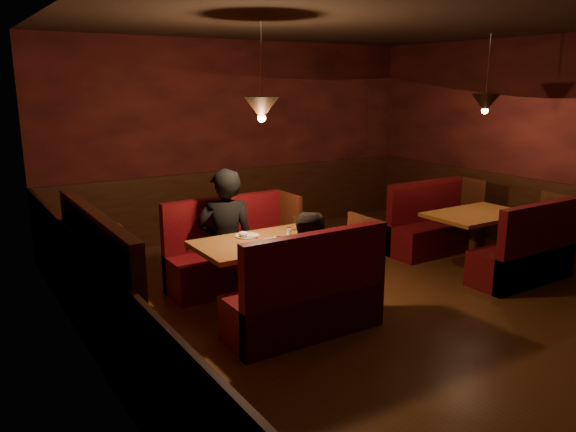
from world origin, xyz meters
TOP-DOWN VIEW (x-y plane):
  - room at (-0.28, 0.05)m, footprint 6.02×7.02m
  - main_table at (-1.21, 0.66)m, footprint 1.37×0.83m
  - main_bench_far at (-1.19, 1.44)m, footprint 1.51×0.54m
  - main_bench_near at (-1.19, -0.11)m, footprint 1.51×0.54m
  - second_table at (1.74, 0.43)m, footprint 1.24×0.79m
  - second_bench_far at (1.76, 1.17)m, footprint 1.37×0.51m
  - second_bench_near at (1.76, -0.31)m, footprint 1.37×0.51m
  - diner_a at (-1.33, 1.30)m, footprint 0.73×0.59m
  - diner_b at (-1.07, -0.02)m, footprint 0.87×0.77m

SIDE VIEW (x-z plane):
  - second_bench_far at x=1.76m, z-range -0.18..0.80m
  - second_bench_near at x=1.76m, z-range -0.18..0.80m
  - main_bench_far at x=-1.19m, z-range -0.19..0.84m
  - main_bench_near at x=-1.19m, z-range -0.19..0.84m
  - second_table at x=1.74m, z-range 0.17..0.87m
  - main_table at x=-1.21m, z-range 0.09..1.04m
  - diner_b at x=-1.07m, z-range 0.00..1.49m
  - diner_a at x=-1.33m, z-range 0.00..1.75m
  - room at x=-0.28m, z-range -0.41..2.51m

